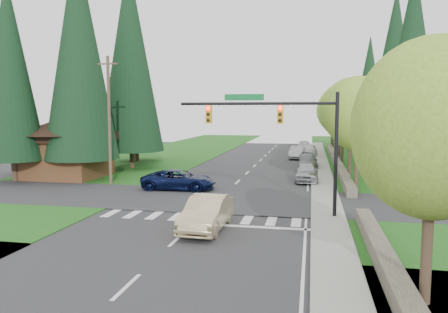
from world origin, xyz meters
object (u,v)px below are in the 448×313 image
(parked_car_b, at_px, (308,161))
(parked_car_c, at_px, (297,153))
(parked_car_a, at_px, (307,172))
(parked_car_d, at_px, (309,150))
(sedan_champagne, at_px, (207,213))
(suv_navy, at_px, (179,180))
(parked_car_e, at_px, (305,146))

(parked_car_b, height_order, parked_car_c, parked_car_c)
(parked_car_a, distance_m, parked_car_c, 17.76)
(parked_car_a, bearing_deg, parked_car_b, 89.55)
(parked_car_c, relative_size, parked_car_d, 0.97)
(sedan_champagne, xyz_separation_m, parked_car_a, (4.63, 15.90, -0.04))
(parked_car_b, bearing_deg, sedan_champagne, -101.48)
(suv_navy, relative_size, parked_car_c, 1.18)
(parked_car_d, relative_size, parked_car_e, 0.99)
(parked_car_d, bearing_deg, suv_navy, -103.36)
(parked_car_b, bearing_deg, parked_car_a, -91.13)
(parked_car_c, relative_size, parked_car_e, 0.96)
(parked_car_d, bearing_deg, parked_car_c, -111.66)
(parked_car_a, height_order, parked_car_e, parked_car_a)
(suv_navy, relative_size, parked_car_d, 1.14)
(sedan_champagne, bearing_deg, parked_car_c, 85.60)
(parked_car_c, distance_m, parked_car_d, 3.01)
(sedan_champagne, distance_m, suv_navy, 11.09)
(parked_car_a, relative_size, parked_car_d, 0.96)
(parked_car_d, bearing_deg, sedan_champagne, -91.27)
(parked_car_a, relative_size, parked_car_b, 0.97)
(sedan_champagne, bearing_deg, parked_car_d, 83.82)
(sedan_champagne, relative_size, parked_car_a, 1.08)
(suv_navy, bearing_deg, parked_car_e, -16.39)
(parked_car_d, height_order, parked_car_e, parked_car_d)
(parked_car_b, height_order, parked_car_d, parked_car_d)
(parked_car_c, bearing_deg, parked_car_b, -74.97)
(parked_car_e, bearing_deg, suv_navy, -109.84)
(parked_car_e, bearing_deg, sedan_champagne, -101.01)
(parked_car_d, bearing_deg, parked_car_e, 100.76)
(parked_car_b, distance_m, parked_car_e, 19.45)
(suv_navy, relative_size, parked_car_b, 1.15)
(parked_car_a, relative_size, parked_car_c, 1.00)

